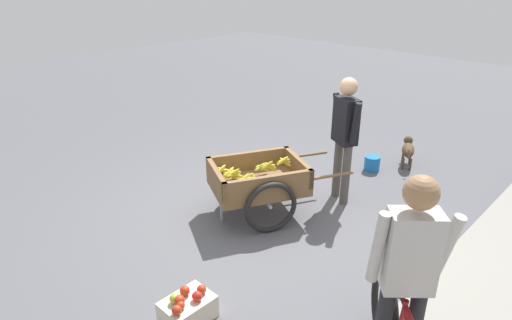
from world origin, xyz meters
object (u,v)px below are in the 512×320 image
Objects in this scene: dog at (408,149)px; apple_crate at (187,308)px; vendor_person at (345,129)px; cyclist_person at (409,266)px; plastic_bucket at (372,163)px; fruit_cart at (258,182)px.

dog is 4.42m from apple_crate.
vendor_person reaches higher than apple_crate.
dog is at bearing -155.04° from cyclist_person.
vendor_person is 1.43m from plastic_bucket.
cyclist_person reaches higher than dog.
dog is (-1.64, 0.13, -0.72)m from vendor_person.
apple_crate is at bearing 2.15° from dog.
cyclist_person reaches higher than plastic_bucket.
dog is at bearing -177.85° from apple_crate.
vendor_person is (-1.03, 0.52, 0.55)m from fruit_cart.
vendor_person is at bearing -4.52° from dog.
vendor_person reaches higher than fruit_cart.
vendor_person is 2.78m from cyclist_person.
fruit_cart is 2.66m from cyclist_person.
fruit_cart is 2.76m from dog.
cyclist_person is at bearing 114.17° from apple_crate.
plastic_bucket is 0.53× the size of apple_crate.
plastic_bucket is at bearing -29.33° from dog.
plastic_bucket is (0.53, -0.30, -0.16)m from dog.
fruit_cart is 1.08× the size of cyclist_person.
plastic_bucket is at bearing -171.44° from vendor_person.
vendor_person is 2.92m from apple_crate.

